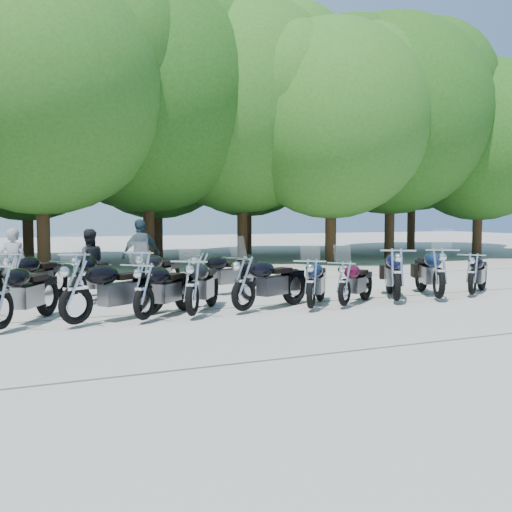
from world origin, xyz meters
name	(u,v)px	position (x,y,z in m)	size (l,w,h in m)	color
ground	(287,317)	(0.00, 0.00, 0.00)	(90.00, 90.00, 0.00)	#9E988E
tree_3	(40,85)	(-3.57, 11.24, 6.32)	(8.70, 8.70, 10.67)	#3A2614
tree_4	(147,96)	(0.54, 13.09, 6.64)	(9.13, 9.13, 11.20)	#3A2614
tree_5	(242,105)	(4.61, 13.20, 6.57)	(9.04, 9.04, 11.10)	#3A2614
tree_6	(332,120)	(7.55, 10.82, 5.81)	(8.00, 8.00, 9.82)	#3A2614
tree_7	(391,115)	(11.20, 11.78, 6.39)	(8.79, 8.79, 10.79)	#3A2614
tree_8	(479,140)	(15.83, 11.20, 5.47)	(7.53, 7.53, 9.25)	#3A2614
tree_11	(25,130)	(-3.76, 16.43, 5.49)	(7.56, 7.56, 9.28)	#3A2614
tree_12	(157,132)	(1.80, 16.47, 5.72)	(7.88, 7.88, 9.67)	#3A2614
tree_13	(247,134)	(6.69, 17.47, 6.04)	(8.31, 8.31, 10.20)	#3A2614
tree_14	(330,139)	(10.68, 16.09, 5.83)	(8.02, 8.02, 9.84)	#3A2614
tree_15	(413,124)	(16.61, 17.02, 7.03)	(9.67, 9.67, 11.86)	#3A2614
motorcycle_0	(1,294)	(-5.14, 0.55, 0.67)	(0.73, 2.38, 1.35)	black
motorcycle_1	(76,290)	(-3.93, 0.48, 0.69)	(0.74, 2.43, 1.37)	black
motorcycle_2	(144,289)	(-2.73, 0.45, 0.63)	(0.68, 2.24, 1.27)	black
motorcycle_3	(192,285)	(-1.78, 0.50, 0.66)	(0.71, 2.32, 1.31)	black
motorcycle_4	(244,281)	(-0.66, 0.63, 0.66)	(0.71, 2.35, 1.33)	black
motorcycle_5	(311,282)	(0.74, 0.37, 0.62)	(0.67, 2.19, 1.24)	#0C1638
motorcycle_6	(345,282)	(1.57, 0.41, 0.57)	(0.62, 2.03, 1.15)	#3F081C
motorcycle_7	(397,273)	(2.98, 0.48, 0.71)	(0.76, 2.51, 1.42)	#0D0F3A
motorcycle_8	(439,271)	(4.12, 0.41, 0.70)	(0.76, 2.49, 1.41)	#0E1D3E
motorcycle_9	(473,272)	(5.35, 0.64, 0.61)	(0.65, 2.15, 1.21)	black
motorcycle_11	(14,277)	(-4.83, 3.29, 0.68)	(0.74, 2.42, 1.37)	black
motorcycle_12	(79,276)	(-3.52, 3.07, 0.67)	(0.72, 2.36, 1.34)	black
motorcycle_13	(143,273)	(-2.08, 3.15, 0.67)	(0.72, 2.36, 1.33)	black
motorcycle_14	(201,273)	(-0.70, 3.19, 0.62)	(0.66, 2.18, 1.23)	black
rider_1	(89,263)	(-3.07, 4.66, 0.82)	(0.80, 0.62, 1.65)	black
rider_2	(141,255)	(-1.67, 5.08, 0.94)	(1.10, 0.46, 1.88)	#1D333D
rider_3	(14,264)	(-4.78, 4.58, 0.85)	(0.62, 0.41, 1.69)	gray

